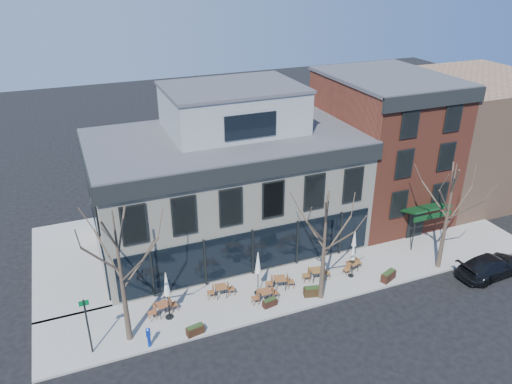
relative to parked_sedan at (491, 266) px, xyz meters
name	(u,v)px	position (x,y,z in m)	size (l,w,h in m)	color
ground	(252,276)	(-14.60, 5.86, -0.72)	(120.00, 120.00, 0.00)	black
sidewalk_front	(311,281)	(-11.35, 3.71, -0.65)	(33.50, 4.70, 0.15)	gray
sidewalk_side	(68,263)	(-25.85, 11.86, -0.65)	(4.50, 12.00, 0.15)	gray
corner_building	(226,181)	(-14.53, 10.93, 4.00)	(18.39, 10.39, 11.10)	beige
red_brick_building	(382,146)	(-1.60, 10.84, 4.92)	(8.20, 11.78, 11.18)	brown
bg_building	(470,134)	(8.40, 11.86, 4.28)	(12.00, 12.00, 10.00)	#8C664C
tree_corner	(122,276)	(-23.09, 2.66, 3.53)	(3.93, 3.98, 7.92)	#382B21
tree_mid	(324,246)	(-11.59, 1.96, 3.07)	(3.50, 3.55, 7.04)	#382B21
tree_right	(447,216)	(-2.59, 1.96, 3.30)	(3.72, 3.77, 7.48)	#382B21
sign_pole	(87,323)	(-25.10, 2.36, 1.35)	(0.50, 0.10, 3.40)	black
parked_sedan	(491,266)	(0.00, 0.00, 0.00)	(2.02, 4.96, 1.44)	black
call_box	(149,336)	(-22.21, 1.66, 0.09)	(0.26, 0.25, 1.25)	#0C2B9F
cafe_set_0	(163,308)	(-20.96, 3.93, -0.08)	(1.87, 0.87, 0.96)	brown
cafe_set_1	(221,290)	(-17.27, 4.31, -0.10)	(1.78, 0.77, 0.92)	brown
cafe_set_2	(265,295)	(-14.94, 2.86, -0.09)	(1.77, 0.73, 0.93)	brown
cafe_set_3	(280,282)	(-13.59, 3.69, -0.07)	(1.90, 0.89, 0.97)	brown
cafe_set_4	(316,274)	(-11.03, 3.64, -0.07)	(1.89, 0.85, 0.97)	brown
cafe_set_5	(352,266)	(-8.35, 3.60, -0.12)	(1.70, 0.91, 0.87)	brown
umbrella_0	(167,286)	(-20.68, 3.57, 1.62)	(0.50, 0.50, 3.10)	black
umbrella_2	(258,265)	(-15.04, 3.77, 1.53)	(0.48, 0.48, 2.97)	black
umbrella_3	(353,253)	(-8.69, 3.18, 1.20)	(0.40, 0.40, 2.51)	black
umbrella_4	(354,240)	(-7.73, 4.55, 1.20)	(0.40, 0.40, 2.51)	black
planter_0	(195,330)	(-19.66, 1.66, -0.29)	(1.04, 0.56, 0.56)	black
planter_1	(270,303)	(-14.86, 2.34, -0.32)	(0.93, 0.51, 0.50)	black
planter_2	(313,291)	(-11.99, 2.29, -0.26)	(1.19, 0.69, 0.62)	#2F200F
planter_3	(388,276)	(-6.68, 1.90, -0.25)	(1.23, 0.86, 0.64)	black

